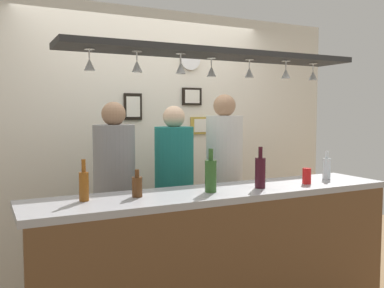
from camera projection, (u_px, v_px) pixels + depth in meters
back_wall at (148, 140)px, 4.25m from camera, size 4.40×0.06×2.60m
bar_counter at (232, 243)px, 2.86m from camera, size 2.70×0.55×1.03m
overhead_glass_rack at (218, 54)px, 2.95m from camera, size 2.20×0.36×0.04m
hanging_wineglass_far_left at (89, 64)px, 2.58m from camera, size 0.07×0.07×0.13m
hanging_wineglass_left at (137, 66)px, 2.67m from camera, size 0.07×0.07×0.13m
hanging_wineglass_center_left at (181, 67)px, 2.77m from camera, size 0.07×0.07×0.13m
hanging_wineglass_center at (211, 71)px, 3.01m from camera, size 0.07×0.07×0.13m
hanging_wineglass_center_right at (249, 72)px, 3.09m from camera, size 0.07×0.07×0.13m
hanging_wineglass_right at (286, 73)px, 3.17m from camera, size 0.07×0.07×0.13m
hanging_wineglass_far_right at (313, 75)px, 3.35m from camera, size 0.07×0.07×0.13m
person_left_grey_shirt at (115, 183)px, 3.45m from camera, size 0.34×0.34×1.66m
person_middle_teal_shirt at (175, 180)px, 3.70m from camera, size 0.34×0.34×1.63m
person_right_white_patterned_shirt at (224, 169)px, 3.91m from camera, size 0.34×0.34×1.74m
bottle_soda_clear at (327, 168)px, 3.47m from camera, size 0.06×0.06×0.23m
bottle_wine_dark_red at (260, 172)px, 3.05m from camera, size 0.08×0.08×0.30m
bottle_champagne_green at (211, 175)px, 2.89m from camera, size 0.08×0.08×0.30m
bottle_beer_brown_stubby at (137, 186)px, 2.73m from camera, size 0.07×0.07×0.18m
bottle_beer_amber_tall at (84, 185)px, 2.60m from camera, size 0.06×0.06×0.26m
drink_can at (307, 176)px, 3.22m from camera, size 0.07×0.07×0.12m
picture_frame_lower_pair at (203, 125)px, 4.47m from camera, size 0.30×0.02×0.18m
picture_frame_upper_small at (192, 97)px, 4.39m from camera, size 0.22×0.02×0.18m
picture_frame_crest at (133, 107)px, 4.11m from camera, size 0.18×0.02×0.26m
wall_clock at (190, 59)px, 4.35m from camera, size 0.22×0.03×0.22m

